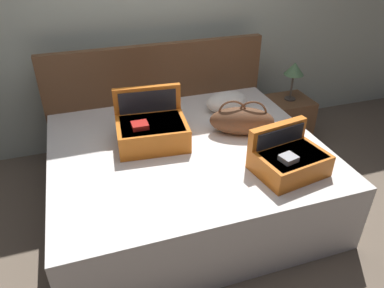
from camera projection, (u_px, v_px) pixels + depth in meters
ground_plane at (203, 234)px, 2.84m from camera, size 12.00×12.00×0.00m
back_wall at (147, 16)px, 3.48m from camera, size 8.00×0.10×2.60m
bed at (187, 175)px, 3.01m from camera, size 2.09×1.79×0.57m
headboard at (158, 100)px, 3.63m from camera, size 2.13×0.08×1.11m
hard_case_large at (152, 129)px, 2.85m from camera, size 0.58×0.49×0.40m
hard_case_medium at (289, 159)px, 2.53m from camera, size 0.52×0.44×0.31m
duffel_bag at (242, 121)px, 2.98m from camera, size 0.58×0.41×0.29m
pillow_near_headboard at (227, 102)px, 3.36m from camera, size 0.44×0.34×0.17m
nightstand at (286, 120)px, 3.91m from camera, size 0.44×0.40×0.50m
table_lamp at (294, 70)px, 3.61m from camera, size 0.20×0.20×0.39m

